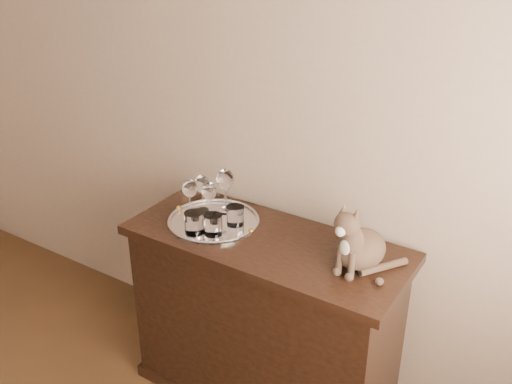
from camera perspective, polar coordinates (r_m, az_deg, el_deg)
wall_back at (r=2.74m, az=-6.41°, el=10.72°), size 4.00×0.10×2.70m
sideboard at (r=2.61m, az=0.87°, el=-12.79°), size 1.20×0.50×0.85m
tray at (r=2.50m, az=-4.26°, el=-3.00°), size 0.40×0.40×0.01m
wine_glass_a at (r=2.55m, az=-5.39°, el=-0.11°), size 0.07×0.07×0.17m
wine_glass_b at (r=2.53m, az=-3.09°, el=0.16°), size 0.08×0.08×0.20m
wine_glass_c at (r=2.51m, az=-6.60°, el=-0.58°), size 0.07×0.07×0.17m
wine_glass_d at (r=2.48m, az=-4.68°, el=-0.87°), size 0.07×0.07×0.18m
tumbler_a at (r=2.38m, az=-4.31°, el=-3.26°), size 0.08×0.08×0.09m
tumbler_b at (r=2.39m, az=-6.20°, el=-3.07°), size 0.08×0.08×0.09m
tumbler_c at (r=2.44m, az=-2.10°, el=-2.36°), size 0.08×0.08×0.09m
cat at (r=2.17m, az=10.50°, el=-3.97°), size 0.32×0.30×0.29m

